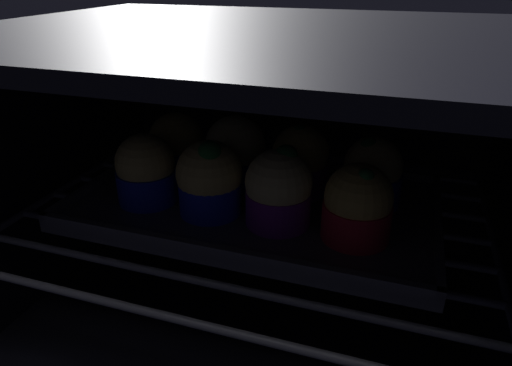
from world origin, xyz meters
TOP-DOWN VIEW (x-y plane):
  - oven_cavity at (0.00, 26.25)cm, footprint 59.00×47.00cm
  - oven_rack at (0.00, 22.00)cm, footprint 54.80×42.00cm
  - baking_tray at (0.00, 23.27)cm, footprint 42.49×25.54cm
  - muffin_row0_col0 at (-12.46, 19.25)cm, footprint 7.15×7.15cm
  - muffin_row0_col1 at (-4.08, 18.93)cm, footprint 7.51×7.51cm
  - muffin_row0_col2 at (4.01, 18.98)cm, footprint 7.29×7.29cm
  - muffin_row0_col3 at (12.51, 18.62)cm, footprint 7.15×7.15cm
  - muffin_row1_col0 at (-12.81, 27.89)cm, footprint 7.30×7.30cm
  - muffin_row1_col1 at (-4.10, 27.22)cm, footprint 7.74×7.74cm
  - muffin_row1_col2 at (4.32, 27.59)cm, footprint 7.15×7.15cm
  - muffin_row1_col3 at (13.09, 27.21)cm, footprint 7.15×7.15cm

SIDE VIEW (x-z plane):
  - oven_rack at x=0.00cm, z-range 13.20..14.00cm
  - baking_tray at x=0.00cm, z-range 13.58..15.78cm
  - oven_cavity at x=0.00cm, z-range -1.50..35.50cm
  - muffin_row0_col3 at x=12.51cm, z-range 14.76..23.13cm
  - muffin_row1_col3 at x=13.09cm, z-range 14.76..23.17cm
  - muffin_row0_col0 at x=-12.46cm, z-range 14.82..23.21cm
  - muffin_row1_col0 at x=-12.81cm, z-range 14.90..23.35cm
  - muffin_row1_col2 at x=4.32cm, z-range 14.76..23.57cm
  - muffin_row0_col2 at x=4.01cm, z-range 14.68..23.78cm
  - muffin_row0_col1 at x=-4.08cm, z-range 14.62..23.85cm
  - muffin_row1_col1 at x=-4.10cm, z-range 14.89..23.96cm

